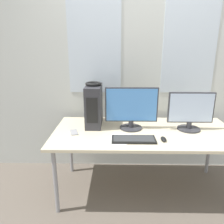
{
  "coord_description": "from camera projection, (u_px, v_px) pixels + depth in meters",
  "views": [
    {
      "loc": [
        -0.3,
        -1.66,
        1.55
      ],
      "look_at": [
        -0.34,
        0.44,
        0.91
      ],
      "focal_mm": 35.0,
      "sensor_mm": 36.0,
      "label": 1
    }
  ],
  "objects": [
    {
      "name": "pc_tower",
      "position": [
        94.0,
        105.0,
        2.38
      ],
      "size": [
        0.16,
        0.39,
        0.44
      ],
      "color": "#2D2D33",
      "rests_on": "desk"
    },
    {
      "name": "monitor_right_near",
      "position": [
        191.0,
        111.0,
        2.24
      ],
      "size": [
        0.47,
        0.23,
        0.4
      ],
      "color": "#333338",
      "rests_on": "desk"
    },
    {
      "name": "cell_phone",
      "position": [
        74.0,
        132.0,
        2.21
      ],
      "size": [
        0.11,
        0.16,
        0.01
      ],
      "rotation": [
        0.0,
        0.0,
        0.3
      ],
      "color": "#99999E",
      "rests_on": "desk"
    },
    {
      "name": "mouse",
      "position": [
        164.0,
        139.0,
        2.03
      ],
      "size": [
        0.05,
        0.1,
        0.03
      ],
      "color": "black",
      "rests_on": "desk"
    },
    {
      "name": "desk",
      "position": [
        144.0,
        135.0,
        2.27
      ],
      "size": [
        1.88,
        0.88,
        0.7
      ],
      "color": "beige",
      "rests_on": "ground_plane"
    },
    {
      "name": "keyboard",
      "position": [
        134.0,
        139.0,
        2.03
      ],
      "size": [
        0.41,
        0.17,
        0.02
      ],
      "color": "black",
      "rests_on": "desk"
    },
    {
      "name": "wall_back",
      "position": [
        141.0,
        63.0,
        2.61
      ],
      "size": [
        8.0,
        0.07,
        2.7
      ],
      "color": "silver",
      "rests_on": "ground_plane"
    },
    {
      "name": "paper_sheet_left",
      "position": [
        119.0,
        139.0,
        2.06
      ],
      "size": [
        0.29,
        0.35,
        0.0
      ],
      "rotation": [
        0.0,
        0.0,
        -0.33
      ],
      "color": "white",
      "rests_on": "desk"
    },
    {
      "name": "monitor_main",
      "position": [
        131.0,
        108.0,
        2.26
      ],
      "size": [
        0.54,
        0.23,
        0.44
      ],
      "color": "#333338",
      "rests_on": "desk"
    },
    {
      "name": "headphones",
      "position": [
        93.0,
        84.0,
        2.31
      ],
      "size": [
        0.17,
        0.17,
        0.03
      ],
      "color": "black",
      "rests_on": "pc_tower"
    },
    {
      "name": "ground_plane",
      "position": [
        147.0,
        219.0,
        2.04
      ],
      "size": [
        14.0,
        14.0,
        0.0
      ],
      "primitive_type": "plane",
      "color": "#665B51"
    }
  ]
}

